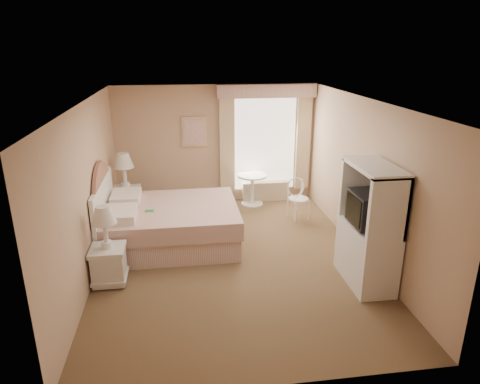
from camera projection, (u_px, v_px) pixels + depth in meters
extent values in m
cube|color=brown|center=(233.00, 259.00, 6.89)|extent=(4.20, 5.50, 0.01)
cube|color=silver|center=(232.00, 101.00, 6.07)|extent=(4.20, 5.50, 0.01)
cube|color=tan|center=(216.00, 145.00, 9.05)|extent=(4.20, 0.01, 2.50)
cube|color=tan|center=(269.00, 278.00, 3.90)|extent=(4.20, 0.01, 2.50)
cube|color=tan|center=(89.00, 191.00, 6.20)|extent=(0.01, 5.50, 2.50)
cube|color=tan|center=(364.00, 179.00, 6.76)|extent=(0.01, 5.50, 2.50)
cube|color=white|center=(265.00, 144.00, 9.16)|extent=(1.30, 0.02, 2.00)
cube|color=beige|center=(227.00, 145.00, 9.00)|extent=(0.30, 0.08, 2.05)
cube|color=beige|center=(303.00, 143.00, 9.22)|extent=(0.30, 0.08, 2.05)
cube|color=tan|center=(267.00, 91.00, 8.71)|extent=(2.05, 0.20, 0.28)
cube|color=beige|center=(265.00, 191.00, 9.42)|extent=(1.00, 0.22, 0.42)
cube|color=#D1B181|center=(194.00, 132.00, 8.86)|extent=(0.52, 0.03, 0.62)
cube|color=beige|center=(194.00, 132.00, 8.84)|extent=(0.42, 0.02, 0.52)
cube|color=tan|center=(170.00, 233.00, 7.34)|extent=(2.25, 1.71, 0.39)
cube|color=beige|center=(169.00, 215.00, 7.23)|extent=(2.31, 1.78, 0.30)
cube|color=silver|center=(120.00, 214.00, 6.68)|extent=(0.48, 0.66, 0.15)
cube|color=silver|center=(126.00, 197.00, 7.44)|extent=(0.48, 0.66, 0.15)
cube|color=#258A45|center=(149.00, 211.00, 6.99)|extent=(0.14, 0.10, 0.01)
cube|color=white|center=(104.00, 215.00, 7.07)|extent=(0.06, 1.82, 1.18)
cylinder|color=#9B6752|center=(104.00, 209.00, 7.04)|extent=(0.05, 1.61, 1.61)
cube|color=white|center=(109.00, 266.00, 6.11)|extent=(0.44, 0.44, 0.48)
cube|color=white|center=(107.00, 250.00, 6.03)|extent=(0.48, 0.48, 0.06)
cube|color=white|center=(110.00, 277.00, 6.17)|extent=(0.48, 0.48, 0.05)
cylinder|color=white|center=(107.00, 245.00, 6.00)|extent=(0.15, 0.15, 0.10)
cylinder|color=white|center=(105.00, 232.00, 5.94)|extent=(0.07, 0.07, 0.39)
cone|color=silver|center=(103.00, 215.00, 5.85)|extent=(0.35, 0.35, 0.25)
cube|color=white|center=(127.00, 204.00, 8.40)|extent=(0.49, 0.49, 0.54)
cube|color=white|center=(126.00, 190.00, 8.30)|extent=(0.54, 0.54, 0.06)
cube|color=white|center=(128.00, 213.00, 8.46)|extent=(0.54, 0.54, 0.05)
cylinder|color=white|center=(125.00, 186.00, 8.28)|extent=(0.17, 0.17, 0.11)
cylinder|color=white|center=(124.00, 175.00, 8.21)|extent=(0.08, 0.08, 0.43)
cone|color=silver|center=(123.00, 160.00, 8.11)|extent=(0.39, 0.39, 0.28)
cylinder|color=white|center=(252.00, 203.00, 9.22)|extent=(0.47, 0.47, 0.03)
cylinder|color=white|center=(252.00, 190.00, 9.12)|extent=(0.07, 0.07, 0.63)
cylinder|color=white|center=(252.00, 176.00, 9.02)|extent=(0.63, 0.63, 0.04)
cylinder|color=white|center=(295.00, 213.00, 8.22)|extent=(0.03, 0.03, 0.40)
cylinder|color=white|center=(309.00, 210.00, 8.34)|extent=(0.03, 0.03, 0.40)
cylinder|color=white|center=(288.00, 208.00, 8.48)|extent=(0.03, 0.03, 0.40)
cylinder|color=white|center=(301.00, 205.00, 8.60)|extent=(0.03, 0.03, 0.40)
cylinder|color=white|center=(298.00, 199.00, 8.34)|extent=(0.48, 0.48, 0.04)
torus|color=white|center=(296.00, 187.00, 8.38)|extent=(0.39, 0.19, 0.38)
cylinder|color=white|center=(288.00, 190.00, 8.36)|extent=(0.03, 0.03, 0.35)
cylinder|color=white|center=(301.00, 188.00, 8.47)|extent=(0.03, 0.03, 0.35)
cube|color=white|center=(366.00, 254.00, 6.10)|extent=(0.53, 1.06, 0.86)
cube|color=white|center=(389.00, 211.00, 5.36)|extent=(0.53, 0.08, 0.86)
cube|color=white|center=(358.00, 186.00, 6.28)|extent=(0.53, 0.08, 0.86)
cube|color=white|center=(375.00, 167.00, 5.68)|extent=(0.53, 1.06, 0.06)
cube|color=white|center=(389.00, 197.00, 5.85)|extent=(0.04, 1.06, 0.86)
cube|color=black|center=(370.00, 209.00, 5.87)|extent=(0.46, 0.58, 0.46)
cube|color=black|center=(354.00, 210.00, 5.84)|extent=(0.02, 0.48, 0.38)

